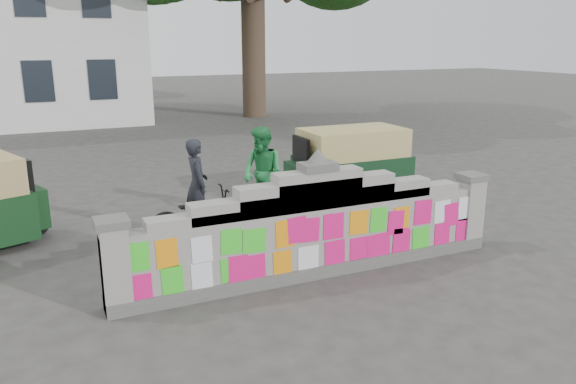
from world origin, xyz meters
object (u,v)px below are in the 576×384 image
Objects in this scene: cyclist_rider at (198,197)px; pedestrian at (263,173)px; cyclist_bike at (198,215)px; rickshaw_right at (349,163)px.

cyclist_rider is 1.74m from pedestrian.
cyclist_bike is at bearing -86.73° from pedestrian.
cyclist_rider reaches higher than rickshaw_right.
cyclist_rider is at bearing 18.87° from rickshaw_right.
pedestrian is (1.57, 0.74, 0.13)m from cyclist_rider.
cyclist_rider is 0.56× the size of rickshaw_right.
cyclist_rider is 4.16m from rickshaw_right.
rickshaw_right is (2.38, 0.56, -0.10)m from pedestrian.
cyclist_bike is 0.34m from cyclist_rider.
cyclist_rider is at bearing 0.00° from cyclist_bike.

